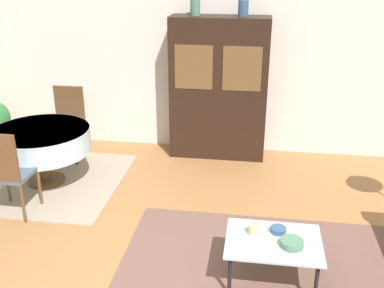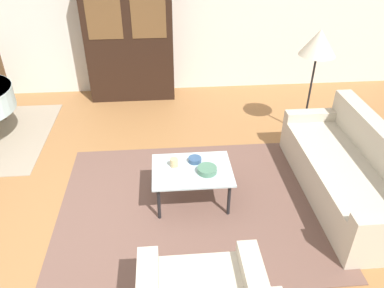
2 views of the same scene
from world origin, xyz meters
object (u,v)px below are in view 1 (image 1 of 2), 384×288
at_px(coffee_table, 273,245).
at_px(dining_chair_far, 68,119).
at_px(cup, 253,230).
at_px(bowl, 292,243).
at_px(dining_table, 41,141).
at_px(bowl_small, 278,230).
at_px(display_cabinet, 219,89).
at_px(dining_chair_near, 6,170).
at_px(vase_tall, 195,4).
at_px(vase_short, 243,8).

xyz_separation_m(coffee_table, dining_chair_far, (-2.92, 2.40, 0.20)).
relative_size(dining_chair_far, cup, 11.03).
height_order(coffee_table, bowl, bowl).
xyz_separation_m(dining_table, bowl, (3.07, -1.61, -0.13)).
relative_size(coffee_table, bowl_small, 5.92).
bearing_deg(bowl, dining_chair_far, 141.25).
xyz_separation_m(display_cabinet, dining_chair_near, (-2.15, -2.12, -0.43)).
bearing_deg(dining_chair_far, cup, 139.60).
bearing_deg(bowl, cup, 157.55).
distance_m(dining_chair_near, vase_tall, 3.21).
height_order(cup, vase_short, vase_short).
height_order(dining_table, vase_short, vase_short).
xyz_separation_m(dining_table, vase_tall, (1.81, 1.27, 1.58)).
xyz_separation_m(dining_chair_near, bowl, (3.07, -0.76, -0.13)).
bearing_deg(bowl, vase_tall, 113.69).
bearing_deg(vase_tall, cup, -71.36).
relative_size(dining_chair_near, cup, 11.03).
distance_m(bowl, bowl_small, 0.23).
xyz_separation_m(dining_chair_near, dining_chair_far, (0.00, 1.71, 0.00)).
bearing_deg(vase_tall, bowl, -66.31).
xyz_separation_m(dining_chair_near, vase_short, (2.46, 2.12, 1.55)).
distance_m(display_cabinet, dining_table, 2.53).
height_order(dining_table, bowl, dining_table).
distance_m(dining_chair_far, cup, 3.59).
bearing_deg(dining_chair_far, vase_short, -170.40).
bearing_deg(cup, coffee_table, -22.29).
xyz_separation_m(bowl, vase_short, (-0.62, 2.88, 1.67)).
distance_m(dining_chair_far, bowl, 3.94).
height_order(display_cabinet, dining_chair_near, display_cabinet).
bearing_deg(vase_tall, dining_chair_near, -130.42).
relative_size(dining_chair_near, dining_chair_far, 1.00).
xyz_separation_m(dining_table, vase_short, (2.46, 1.27, 1.54)).
distance_m(bowl, vase_tall, 3.58).
bearing_deg(bowl, dining_table, 152.31).
height_order(dining_table, dining_chair_far, dining_chair_far).
bearing_deg(bowl_small, display_cabinet, 106.83).
bearing_deg(vase_short, dining_chair_near, -139.15).
distance_m(coffee_table, vase_tall, 3.52).
distance_m(display_cabinet, bowl, 3.08).
bearing_deg(display_cabinet, dining_chair_far, -169.10).
bearing_deg(cup, dining_chair_near, 167.25).
bearing_deg(dining_chair_far, dining_table, 90.00).
xyz_separation_m(coffee_table, dining_chair_near, (-2.92, 0.69, 0.20)).
xyz_separation_m(bowl, vase_tall, (-1.26, 2.88, 1.72)).
distance_m(coffee_table, dining_chair_far, 3.79).
height_order(dining_chair_near, cup, dining_chair_near).
bearing_deg(dining_chair_near, bowl, -13.87).
relative_size(dining_table, vase_short, 5.90).
distance_m(dining_chair_far, bowl_small, 3.73).
distance_m(bowl_small, vase_tall, 3.39).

